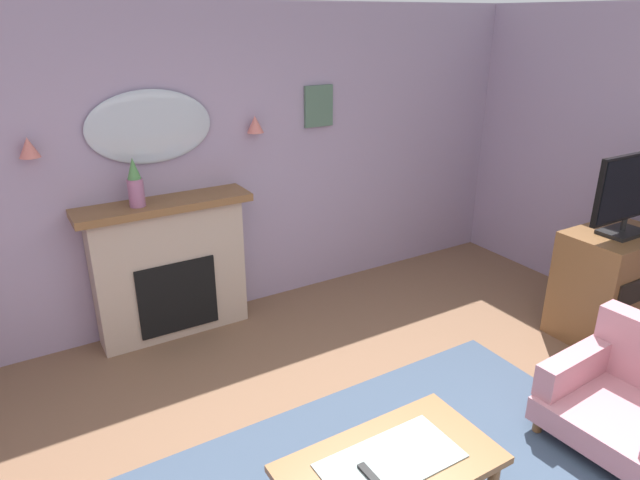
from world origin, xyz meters
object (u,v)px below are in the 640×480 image
Objects in this scene: wall_sconce_right at (255,124)px; armchair_beside_couch at (634,396)px; tv_cabinet at (609,284)px; mantel_vase_left at (135,184)px; tv_remote at (370,476)px; fireplace at (171,270)px; wall_sconce_left at (28,147)px; tv_flatscreen at (631,192)px; wall_mirror at (150,127)px; coffee_table at (390,470)px; framed_picture at (319,106)px.

wall_sconce_right is 3.36m from armchair_beside_couch.
wall_sconce_right is 0.16× the size of armchair_beside_couch.
tv_cabinet is (1.01, 0.87, 0.15)m from armchair_beside_couch.
tv_remote is at bearing -81.52° from mantel_vase_left.
wall_sconce_left is (-0.85, 0.09, 1.09)m from fireplace.
tv_cabinet is (3.26, -1.84, -0.88)m from mantel_vase_left.
tv_flatscreen is (3.26, -1.86, -0.09)m from mantel_vase_left.
wall_mirror is 6.86× the size of wall_sconce_left.
coffee_table is at bearing -78.02° from mantel_vase_left.
tv_remote is at bearing -86.08° from fireplace.
fireplace is 2.54m from tv_remote.
wall_mirror reaches higher than tv_remote.
wall_sconce_left is at bearing 173.84° from fireplace.
wall_sconce_left is 4.54m from tv_cabinet.
tv_remote is 2.96m from tv_cabinet.
fireplace is 1.62× the size of tv_flatscreen.
mantel_vase_left is 0.44× the size of tv_flatscreen.
fireplace is 9.71× the size of wall_sconce_right.
tv_flatscreen reaches higher than fireplace.
wall_sconce_left is 2.35m from framed_picture.
armchair_beside_couch is at bearing -7.68° from coffee_table.
coffee_table is (0.32, -2.64, -1.33)m from wall_mirror.
tv_remote is (0.17, -2.54, -0.12)m from fireplace.
wall_sconce_right reaches higher than fireplace.
fireplace is 0.79m from mantel_vase_left.
tv_remote is 0.18× the size of armchair_beside_couch.
tv_cabinet is at bearing 12.98° from tv_remote.
framed_picture is 2.62m from tv_flatscreen.
wall_sconce_right reaches higher than tv_remote.
tv_cabinet is (2.89, 0.67, -0.00)m from tv_remote.
wall_sconce_right is at bearing 113.03° from armchair_beside_couch.
tv_cabinet is at bearing -41.57° from wall_sconce_right.
mantel_vase_left is 0.39× the size of wall_mirror.
wall_mirror is 1.11× the size of armchair_beside_couch.
armchair_beside_couch is (2.25, -2.71, -1.03)m from mantel_vase_left.
wall_sconce_left is 0.13× the size of coffee_table.
mantel_vase_left is 2.68m from tv_remote.
wall_mirror reaches higher than fireplace.
wall_mirror is at bearing 3.37° from wall_sconce_left.
armchair_beside_couch is at bearing -66.97° from wall_sconce_right.
mantel_vase_left is at bearing -171.94° from fireplace.
armchair_beside_couch is at bearing -79.18° from framed_picture.
fireplace is 1.15m from wall_mirror.
armchair_beside_couch is (1.88, -0.20, -0.15)m from tv_remote.
tv_flatscreen is (2.74, 0.61, 0.86)m from coffee_table.
mantel_vase_left is at bearing 101.98° from coffee_table.
wall_mirror is 0.85m from wall_sconce_left.
fireplace is 1.91m from framed_picture.
tv_flatscreen is at bearing -33.58° from wall_mirror.
tv_cabinet is (1.56, -2.02, -1.30)m from framed_picture.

